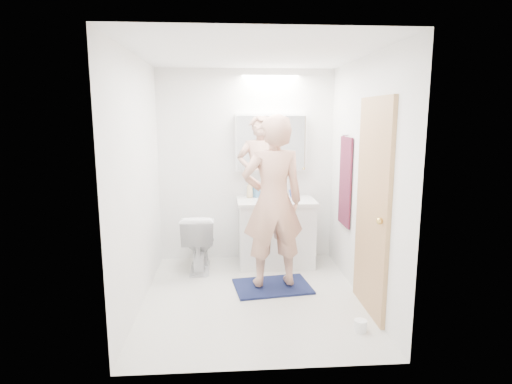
{
  "coord_description": "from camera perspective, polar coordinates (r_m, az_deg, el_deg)",
  "views": [
    {
      "loc": [
        -0.26,
        -4.03,
        1.83
      ],
      "look_at": [
        0.05,
        0.25,
        1.05
      ],
      "focal_mm": 29.45,
      "sensor_mm": 36.0,
      "label": 1
    }
  ],
  "objects": [
    {
      "name": "toothbrush_cup",
      "position": [
        5.31,
        4.97,
        -0.2
      ],
      "size": [
        0.1,
        0.1,
        0.09
      ],
      "primitive_type": "imported",
      "rotation": [
        0.0,
        0.0,
        0.03
      ],
      "color": "#3A50AE",
      "rests_on": "countertop"
    },
    {
      "name": "toilet",
      "position": [
        5.11,
        -7.78,
        -6.67
      ],
      "size": [
        0.39,
        0.68,
        0.69
      ],
      "primitive_type": "imported",
      "rotation": [
        0.0,
        0.0,
        3.14
      ],
      "color": "white",
      "rests_on": "floor"
    },
    {
      "name": "wall_front",
      "position": [
        2.86,
        1.17,
        -2.45
      ],
      "size": [
        2.5,
        0.0,
        2.5
      ],
      "primitive_type": "plane",
      "rotation": [
        -1.57,
        0.0,
        0.0
      ],
      "color": "white",
      "rests_on": "floor"
    },
    {
      "name": "floor",
      "position": [
        4.43,
        -0.42,
        -14.09
      ],
      "size": [
        2.5,
        2.5,
        0.0
      ],
      "primitive_type": "plane",
      "color": "silver",
      "rests_on": "ground"
    },
    {
      "name": "faucet",
      "position": [
        5.33,
        2.48,
        0.26
      ],
      "size": [
        0.02,
        0.02,
        0.16
      ],
      "primitive_type": "cylinder",
      "color": "white",
      "rests_on": "countertop"
    },
    {
      "name": "vanity_cabinet",
      "position": [
        5.23,
        2.72,
        -5.67
      ],
      "size": [
        0.9,
        0.55,
        0.78
      ],
      "primitive_type": "cube",
      "color": "white",
      "rests_on": "floor"
    },
    {
      "name": "bath_rug",
      "position": [
        4.66,
        2.24,
        -12.68
      ],
      "size": [
        0.87,
        0.65,
        0.02
      ],
      "primitive_type": "cube",
      "rotation": [
        0.0,
        0.0,
        0.13
      ],
      "color": "#151D42",
      "rests_on": "floor"
    },
    {
      "name": "mirror_panel",
      "position": [
        5.17,
        2.1,
        6.65
      ],
      "size": [
        0.84,
        0.01,
        0.66
      ],
      "primitive_type": "cube",
      "color": "silver",
      "rests_on": "medicine_cabinet"
    },
    {
      "name": "wall_left",
      "position": [
        4.16,
        -15.75,
        1.21
      ],
      "size": [
        0.0,
        2.5,
        2.5
      ],
      "primitive_type": "plane",
      "rotation": [
        1.57,
        0.0,
        1.57
      ],
      "color": "white",
      "rests_on": "floor"
    },
    {
      "name": "door",
      "position": [
        4.0,
        15.54,
        -2.06
      ],
      "size": [
        0.04,
        0.8,
        2.0
      ],
      "primitive_type": "cube",
      "color": "tan",
      "rests_on": "wall_right"
    },
    {
      "name": "wall_right",
      "position": [
        4.3,
        14.36,
        1.55
      ],
      "size": [
        0.0,
        2.5,
        2.5
      ],
      "primitive_type": "plane",
      "rotation": [
        1.57,
        0.0,
        -1.57
      ],
      "color": "white",
      "rests_on": "floor"
    },
    {
      "name": "medicine_cabinet",
      "position": [
        5.24,
        2.01,
        6.7
      ],
      "size": [
        0.88,
        0.14,
        0.7
      ],
      "primitive_type": "cube",
      "color": "white",
      "rests_on": "wall_back"
    },
    {
      "name": "towel",
      "position": [
        4.82,
        12.02,
        1.38
      ],
      "size": [
        0.02,
        0.42,
        1.0
      ],
      "primitive_type": "cube",
      "color": "#16133D",
      "rests_on": "wall_right"
    },
    {
      "name": "countertop",
      "position": [
        5.13,
        2.75,
        -1.27
      ],
      "size": [
        0.95,
        0.58,
        0.04
      ],
      "primitive_type": "cube",
      "color": "silver",
      "rests_on": "vanity_cabinet"
    },
    {
      "name": "soap_bottle_b",
      "position": [
        5.27,
        0.07,
        0.29
      ],
      "size": [
        0.12,
        0.12,
        0.19
      ],
      "primitive_type": "imported",
      "rotation": [
        0.0,
        0.0,
        -0.94
      ],
      "color": "teal",
      "rests_on": "countertop"
    },
    {
      "name": "person",
      "position": [
        4.37,
        2.32,
        -1.34
      ],
      "size": [
        0.71,
        0.51,
        1.8
      ],
      "primitive_type": "imported",
      "rotation": [
        0.0,
        0.0,
        3.28
      ],
      "color": "tan",
      "rests_on": "bath_rug"
    },
    {
      "name": "toilet_paper_roll",
      "position": [
        3.9,
        13.99,
        -17.2
      ],
      "size": [
        0.11,
        0.11,
        0.1
      ],
      "primitive_type": "cylinder",
      "color": "white",
      "rests_on": "floor"
    },
    {
      "name": "towel_hook",
      "position": [
        4.77,
        12.1,
        7.56
      ],
      "size": [
        0.07,
        0.02,
        0.02
      ],
      "primitive_type": "cylinder",
      "rotation": [
        0.0,
        1.57,
        0.0
      ],
      "color": "silver",
      "rests_on": "wall_right"
    },
    {
      "name": "soap_bottle_a",
      "position": [
        5.23,
        -0.86,
        0.39
      ],
      "size": [
        0.08,
        0.08,
        0.22
      ],
      "primitive_type": "imported",
      "rotation": [
        0.0,
        0.0,
        0.01
      ],
      "color": "tan",
      "rests_on": "countertop"
    },
    {
      "name": "ceiling",
      "position": [
        4.07,
        -0.47,
        18.35
      ],
      "size": [
        2.5,
        2.5,
        0.0
      ],
      "primitive_type": "plane",
      "rotation": [
        3.14,
        0.0,
        0.0
      ],
      "color": "white",
      "rests_on": "floor"
    },
    {
      "name": "sink_basin",
      "position": [
        5.15,
        2.72,
        -0.82
      ],
      "size": [
        0.36,
        0.36,
        0.03
      ],
      "primitive_type": "cylinder",
      "color": "silver",
      "rests_on": "countertop"
    },
    {
      "name": "door_knob",
      "position": [
        3.72,
        16.45,
        -3.8
      ],
      "size": [
        0.06,
        0.06,
        0.06
      ],
      "primitive_type": "sphere",
      "color": "gold",
      "rests_on": "door"
    },
    {
      "name": "wall_back",
      "position": [
        5.32,
        -1.31,
        3.52
      ],
      "size": [
        2.5,
        0.0,
        2.5
      ],
      "primitive_type": "plane",
      "rotation": [
        1.57,
        0.0,
        0.0
      ],
      "color": "white",
      "rests_on": "floor"
    }
  ]
}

